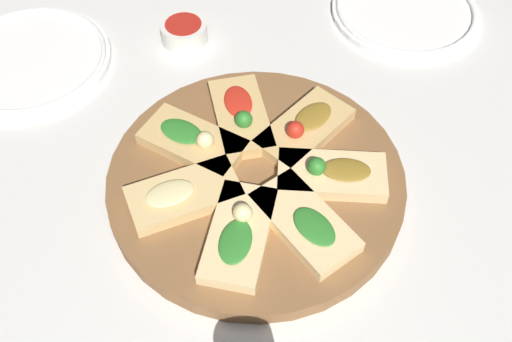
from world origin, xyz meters
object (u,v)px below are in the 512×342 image
plate_left (29,59)px  dipping_bowl (184,31)px  plate_right (405,10)px  serving_board (256,181)px

plate_left → dipping_bowl: bearing=0.7°
plate_left → plate_right: (0.63, -0.01, 0.00)m
dipping_bowl → serving_board: bearing=-81.0°
plate_left → plate_right: bearing=-1.1°
serving_board → plate_right: bearing=42.6°
plate_left → dipping_bowl: (0.25, 0.00, 0.01)m
plate_right → dipping_bowl: 0.38m
plate_right → serving_board: bearing=-137.4°
serving_board → plate_right: serving_board is taller
plate_left → plate_right: same height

